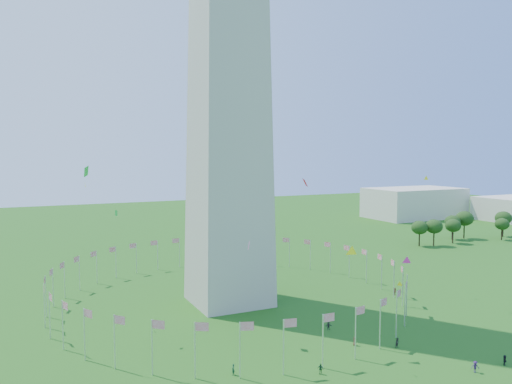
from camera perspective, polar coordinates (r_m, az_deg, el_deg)
flag_ring at (r=119.12m, az=-3.09°, el=-10.38°), size 80.24×80.24×9.00m
gov_building_east_a at (r=284.44m, az=17.62°, el=-1.18°), size 50.00×30.00×16.00m
crowd at (r=88.59m, az=18.04°, el=-18.43°), size 84.78×75.27×1.95m
kites_aloft at (r=96.54m, az=11.14°, el=-3.88°), size 106.36×65.74×36.37m
tree_line_east at (r=215.34m, az=22.53°, el=-3.88°), size 53.55×15.41×11.12m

